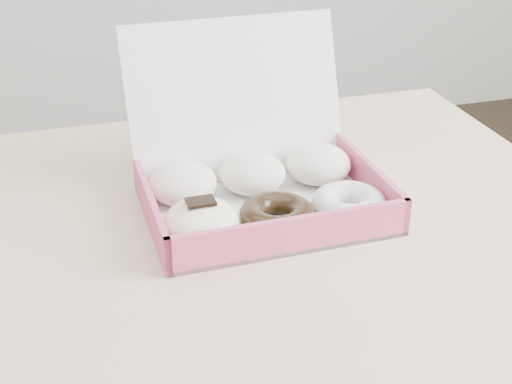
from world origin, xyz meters
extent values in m
cube|color=tan|center=(0.00, 0.00, 0.73)|extent=(1.20, 0.80, 0.04)
cylinder|color=tan|center=(0.55, 0.35, 0.35)|extent=(0.05, 0.05, 0.71)
cube|color=white|center=(0.17, 0.04, 0.75)|extent=(0.30, 0.22, 0.01)
cube|color=#DA517A|center=(0.17, -0.06, 0.77)|extent=(0.30, 0.01, 0.05)
cube|color=white|center=(0.17, 0.15, 0.77)|extent=(0.30, 0.01, 0.05)
cube|color=#DA517A|center=(0.02, 0.04, 0.77)|extent=(0.01, 0.22, 0.05)
cube|color=#DA517A|center=(0.31, 0.05, 0.77)|extent=(0.01, 0.22, 0.05)
cube|color=white|center=(0.17, 0.17, 0.86)|extent=(0.30, 0.09, 0.21)
ellipsoid|color=white|center=(0.07, 0.09, 0.78)|extent=(0.09, 0.09, 0.05)
ellipsoid|color=white|center=(0.17, 0.09, 0.78)|extent=(0.09, 0.09, 0.05)
ellipsoid|color=white|center=(0.26, 0.10, 0.78)|extent=(0.09, 0.09, 0.05)
ellipsoid|color=#FFF7CE|center=(0.07, -0.01, 0.78)|extent=(0.09, 0.09, 0.05)
cube|color=black|center=(0.07, -0.01, 0.81)|extent=(0.03, 0.02, 0.00)
torus|color=black|center=(0.17, -0.01, 0.77)|extent=(0.10, 0.10, 0.03)
torus|color=white|center=(0.26, -0.01, 0.77)|extent=(0.10, 0.10, 0.03)
camera|label=1|loc=(-0.07, -0.72, 1.21)|focal=50.00mm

